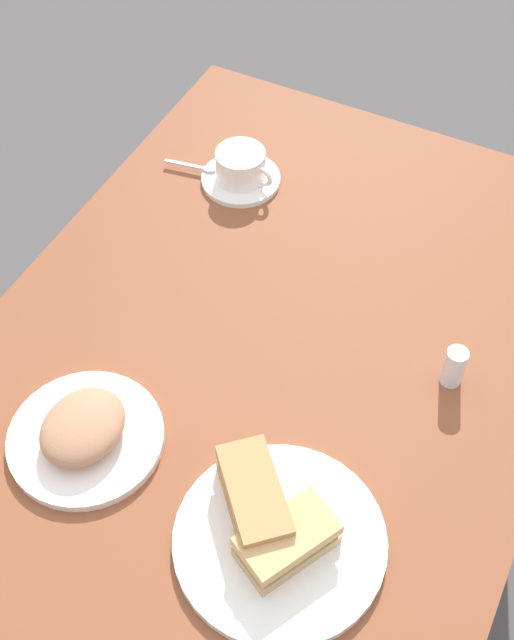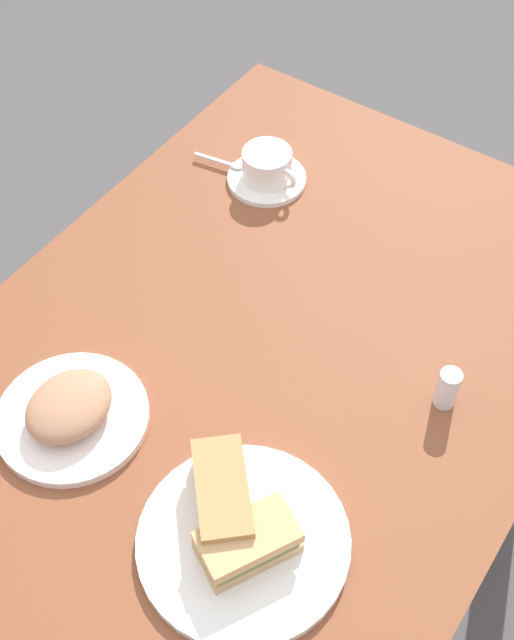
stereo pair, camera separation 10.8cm
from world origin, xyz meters
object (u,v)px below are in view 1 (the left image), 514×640
(sandwich_plate, at_px, (280,541))
(coffee_cup, at_px, (241,165))
(coffee_saucer, at_px, (241,179))
(dining_table, at_px, (248,425))
(side_plate, at_px, (86,438))
(salt_shaker, at_px, (454,367))
(sandwich_front, at_px, (287,541))
(sandwich_back, at_px, (254,498))
(spoon, at_px, (199,167))

(sandwich_plate, height_order, coffee_cup, coffee_cup)
(coffee_saucer, bearing_deg, dining_table, -151.34)
(sandwich_plate, bearing_deg, side_plate, 87.15)
(dining_table, height_order, salt_shaker, salt_shaker)
(sandwich_front, relative_size, salt_shaker, 2.07)
(sandwich_back, bearing_deg, coffee_saucer, 28.99)
(spoon, xyz_separation_m, side_plate, (-0.56, -0.13, -0.01))
(dining_table, relative_size, sandwich_front, 9.58)
(coffee_cup, xyz_separation_m, salt_shaker, (-0.25, -0.47, -0.01))
(sandwich_front, xyz_separation_m, spoon, (0.58, 0.45, -0.03))
(side_plate, relative_size, salt_shaker, 3.23)
(sandwich_back, relative_size, spoon, 1.51)
(sandwich_front, distance_m, coffee_cup, 0.70)
(dining_table, bearing_deg, salt_shaker, -62.39)
(dining_table, bearing_deg, sandwich_front, -142.22)
(spoon, bearing_deg, coffee_saucer, -80.47)
(coffee_saucer, bearing_deg, coffee_cup, -101.22)
(spoon, bearing_deg, dining_table, -142.19)
(coffee_saucer, xyz_separation_m, spoon, (-0.01, 0.08, 0.01))
(sandwich_front, bearing_deg, coffee_saucer, 32.12)
(dining_table, height_order, sandwich_back, sandwich_back)
(spoon, bearing_deg, sandwich_plate, -142.61)
(coffee_cup, height_order, side_plate, coffee_cup)
(sandwich_back, height_order, coffee_cup, sandwich_back)
(sandwich_plate, xyz_separation_m, coffee_saucer, (0.59, 0.36, -0.00))
(spoon, bearing_deg, salt_shaker, -112.84)
(sandwich_back, height_order, side_plate, sandwich_back)
(sandwich_plate, relative_size, coffee_saucer, 1.95)
(sandwich_back, height_order, spoon, sandwich_back)
(coffee_cup, distance_m, salt_shaker, 0.53)
(sandwich_front, relative_size, coffee_saucer, 0.99)
(coffee_saucer, bearing_deg, sandwich_front, -147.88)
(spoon, relative_size, side_plate, 0.45)
(spoon, bearing_deg, coffee_cup, -80.85)
(salt_shaker, bearing_deg, sandwich_back, 153.26)
(side_plate, height_order, salt_shaker, salt_shaker)
(coffee_saucer, bearing_deg, sandwich_plate, -148.44)
(spoon, distance_m, salt_shaker, 0.60)
(coffee_cup, bearing_deg, coffee_saucer, 78.78)
(side_plate, bearing_deg, sandwich_plate, -92.85)
(sandwich_back, xyz_separation_m, salt_shaker, (0.32, -0.16, -0.01))
(sandwich_plate, xyz_separation_m, coffee_cup, (0.59, 0.36, 0.03))
(sandwich_plate, distance_m, spoon, 0.72)
(sandwich_front, bearing_deg, sandwich_plate, 56.68)
(sandwich_back, distance_m, spoon, 0.68)
(sandwich_back, height_order, salt_shaker, sandwich_back)
(sandwich_plate, bearing_deg, spoon, 37.39)
(dining_table, height_order, side_plate, side_plate)
(coffee_saucer, bearing_deg, sandwich_back, -151.01)
(sandwich_front, height_order, sandwich_back, sandwich_back)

